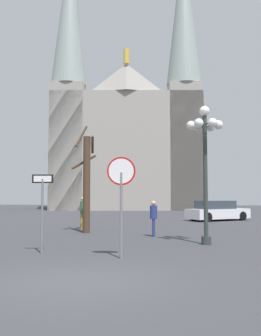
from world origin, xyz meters
The scene contains 9 objects.
ground_plane centered at (0.00, 0.00, 0.00)m, with size 120.00×120.00×0.00m, color #38383D.
cathedral centered at (-3.83, 40.76, 9.93)m, with size 19.40×14.75×34.72m.
stop_sign centered at (0.50, 2.97, 2.08)m, with size 0.83×0.15×2.93m.
one_way_arrow_sign centered at (-2.09, 3.64, 1.58)m, with size 0.66×0.11×2.46m.
street_lamp centered at (3.21, 6.34, 3.61)m, with size 1.35×1.22×5.16m.
bare_tree centered at (-2.15, 10.08, 2.49)m, with size 1.25×1.15×5.28m.
parked_car_near_white centered at (5.15, 19.67, 0.66)m, with size 4.75×3.95×1.41m.
pedestrian_walking centered at (1.16, 8.78, 0.94)m, with size 0.32×0.32×1.56m.
pedestrian_standing centered at (-2.81, 12.21, 1.04)m, with size 0.32×0.32×1.71m.
Camera 1 is at (1.97, -8.00, 1.82)m, focal length 40.70 mm.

